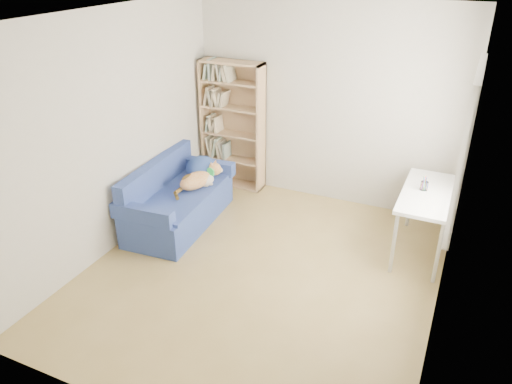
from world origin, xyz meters
TOP-DOWN VIEW (x-y plane):
  - ground at (0.00, 0.00)m, footprint 4.00×4.00m
  - room_shell at (0.10, 0.03)m, footprint 3.54×4.04m
  - sofa at (-1.38, 0.60)m, footprint 0.87×1.64m
  - bookshelf at (-1.25, 1.85)m, footprint 0.89×0.28m
  - desk at (1.46, 1.12)m, footprint 0.54×1.18m
  - pen_cup at (1.40, 1.16)m, footprint 0.08×0.08m

SIDE VIEW (x-z plane):
  - ground at x=0.00m, z-range 0.00..0.00m
  - sofa at x=-1.38m, z-range -0.08..0.71m
  - desk at x=1.46m, z-range 0.30..1.05m
  - pen_cup at x=1.40m, z-range 0.73..0.89m
  - bookshelf at x=-1.25m, z-range -0.07..1.70m
  - room_shell at x=0.10m, z-range 0.33..2.95m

